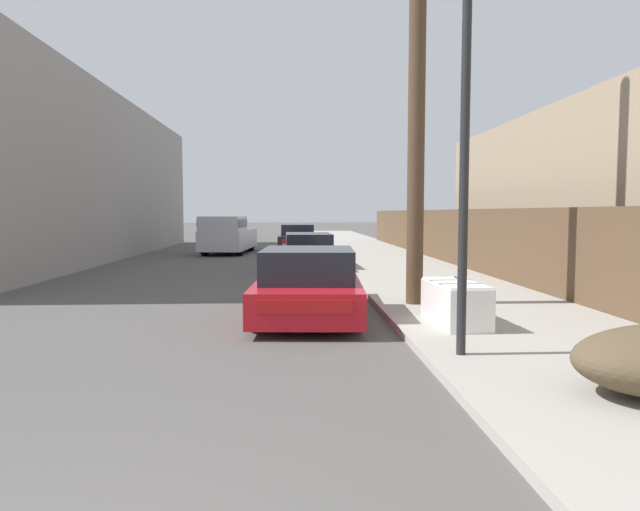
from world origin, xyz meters
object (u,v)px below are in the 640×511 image
(pickup_truck, at_px, (227,235))
(street_lamp, at_px, (465,135))
(utility_pole, at_px, (417,73))
(car_parked_far, at_px, (298,239))
(car_parked_mid, at_px, (308,253))
(discarded_fridge, at_px, (455,303))
(parked_sports_car_red, at_px, (308,286))

(pickup_truck, relative_size, street_lamp, 1.10)
(utility_pole, bearing_deg, car_parked_far, 96.99)
(car_parked_far, bearing_deg, car_parked_mid, -86.63)
(car_parked_mid, xyz_separation_m, car_parked_far, (-0.23, 9.42, 0.05))
(car_parked_mid, relative_size, pickup_truck, 0.84)
(pickup_truck, relative_size, utility_pole, 0.60)
(car_parked_mid, distance_m, utility_pole, 9.26)
(discarded_fridge, xyz_separation_m, street_lamp, (-0.50, -1.99, 2.46))
(pickup_truck, bearing_deg, street_lamp, 109.63)
(parked_sports_car_red, bearing_deg, car_parked_mid, 91.66)
(pickup_truck, height_order, street_lamp, street_lamp)
(discarded_fridge, bearing_deg, car_parked_far, 94.04)
(utility_pole, relative_size, street_lamp, 1.84)
(car_parked_far, relative_size, pickup_truck, 0.89)
(parked_sports_car_red, height_order, street_lamp, street_lamp)
(pickup_truck, bearing_deg, car_parked_far, -149.30)
(discarded_fridge, relative_size, utility_pole, 0.18)
(parked_sports_car_red, xyz_separation_m, car_parked_mid, (0.25, 8.90, -0.00))
(car_parked_far, height_order, pickup_truck, pickup_truck)
(discarded_fridge, height_order, street_lamp, street_lamp)
(discarded_fridge, distance_m, parked_sports_car_red, 2.73)
(car_parked_mid, distance_m, pickup_truck, 8.59)
(discarded_fridge, bearing_deg, pickup_truck, 104.84)
(car_parked_mid, height_order, utility_pole, utility_pole)
(car_parked_far, distance_m, street_lamp, 21.85)
(discarded_fridge, height_order, car_parked_mid, car_parked_mid)
(discarded_fridge, bearing_deg, street_lamp, -106.84)
(discarded_fridge, distance_m, car_parked_mid, 10.46)
(pickup_truck, bearing_deg, discarded_fridge, 112.60)
(pickup_truck, bearing_deg, utility_pole, 114.15)
(parked_sports_car_red, bearing_deg, discarded_fridge, -26.26)
(car_parked_mid, relative_size, utility_pole, 0.50)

